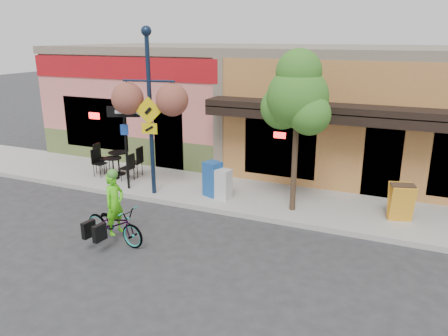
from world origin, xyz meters
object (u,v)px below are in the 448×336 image
object	(u,v)px
newspaper_box_grey	(223,184)
lamp_post	(150,114)
newspaper_box_blue	(213,179)
building	(281,102)
one_way_sign	(126,148)
cyclist_rider	(115,213)
bicycle	(115,224)
street_tree	(296,132)

from	to	relation	value
newspaper_box_grey	lamp_post	bearing A→B (deg)	-160.07
newspaper_box_blue	newspaper_box_grey	xyz separation A→B (m)	(0.40, -0.10, -0.08)
building	lamp_post	xyz separation A→B (m)	(-2.10, -6.58, 0.42)
one_way_sign	newspaper_box_grey	world-z (taller)	one_way_sign
building	one_way_sign	distance (m)	7.27
building	lamp_post	distance (m)	6.92
building	one_way_sign	bearing A→B (deg)	-115.26
cyclist_rider	one_way_sign	distance (m)	3.65
bicycle	lamp_post	distance (m)	3.83
newspaper_box_grey	street_tree	world-z (taller)	street_tree
newspaper_box_blue	cyclist_rider	bearing A→B (deg)	-84.59
one_way_sign	street_tree	world-z (taller)	street_tree
one_way_sign	street_tree	bearing A→B (deg)	-16.53
lamp_post	street_tree	size ratio (longest dim) A/B	1.12
one_way_sign	newspaper_box_grey	xyz separation A→B (m)	(3.17, 0.40, -0.88)
cyclist_rider	newspaper_box_grey	world-z (taller)	cyclist_rider
cyclist_rider	lamp_post	size ratio (longest dim) A/B	0.30
building	bicycle	size ratio (longest dim) A/B	10.13
lamp_post	newspaper_box_grey	xyz separation A→B (m)	(2.19, 0.44, -2.06)
bicycle	newspaper_box_grey	bearing A→B (deg)	-14.09
newspaper_box_blue	building	bearing A→B (deg)	107.03
bicycle	newspaper_box_blue	size ratio (longest dim) A/B	1.67
bicycle	lamp_post	xyz separation A→B (m)	(-0.81, 3.04, 2.19)
newspaper_box_grey	street_tree	distance (m)	2.81
one_way_sign	newspaper_box_blue	bearing A→B (deg)	-10.36
cyclist_rider	street_tree	bearing A→B (deg)	-37.70
bicycle	one_way_sign	distance (m)	3.70
cyclist_rider	newspaper_box_grey	distance (m)	3.73
building	newspaper_box_blue	world-z (taller)	building
bicycle	cyclist_rider	size ratio (longest dim) A/B	1.17
cyclist_rider	newspaper_box_blue	size ratio (longest dim) A/B	1.42
lamp_post	newspaper_box_grey	world-z (taller)	lamp_post
bicycle	street_tree	xyz separation A→B (m)	(3.54, 3.45, 1.93)
cyclist_rider	newspaper_box_grey	size ratio (longest dim) A/B	1.69
lamp_post	street_tree	world-z (taller)	lamp_post
bicycle	cyclist_rider	bearing A→B (deg)	-82.36
one_way_sign	bicycle	bearing A→B (deg)	-80.35
cyclist_rider	one_way_sign	size ratio (longest dim) A/B	0.57
bicycle	newspaper_box_grey	xyz separation A→B (m)	(1.38, 3.47, 0.13)
newspaper_box_blue	street_tree	bearing A→B (deg)	17.29
newspaper_box_grey	bicycle	bearing A→B (deg)	-103.10
cyclist_rider	lamp_post	xyz separation A→B (m)	(-0.86, 3.04, 1.90)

